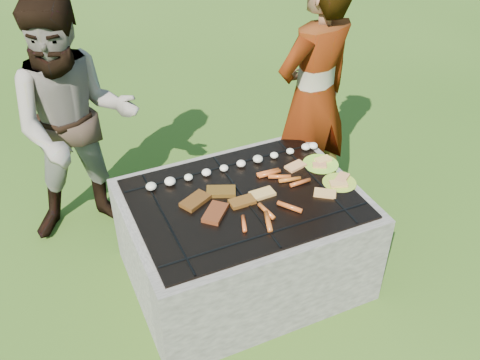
# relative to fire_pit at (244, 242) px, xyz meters

# --- Properties ---
(lawn) EXTENTS (60.00, 60.00, 0.00)m
(lawn) POSITION_rel_fire_pit_xyz_m (0.00, 0.00, -0.28)
(lawn) COLOR #274711
(lawn) RESTS_ON ground
(fire_pit) EXTENTS (1.30, 1.00, 0.62)m
(fire_pit) POSITION_rel_fire_pit_xyz_m (0.00, 0.00, 0.00)
(fire_pit) COLOR gray
(fire_pit) RESTS_ON ground
(mushrooms) EXTENTS (1.11, 0.07, 0.05)m
(mushrooms) POSITION_rel_fire_pit_xyz_m (0.07, 0.28, 0.35)
(mushrooms) COLOR beige
(mushrooms) RESTS_ON fire_pit
(pork_slabs) EXTENTS (0.39, 0.33, 0.02)m
(pork_slabs) POSITION_rel_fire_pit_xyz_m (-0.16, 0.02, 0.34)
(pork_slabs) COLOR brown
(pork_slabs) RESTS_ON fire_pit
(sausages) EXTENTS (0.54, 0.49, 0.03)m
(sausages) POSITION_rel_fire_pit_xyz_m (0.17, -0.06, 0.34)
(sausages) COLOR orange
(sausages) RESTS_ON fire_pit
(bread_on_grate) EXTENTS (0.46, 0.41, 0.02)m
(bread_on_grate) POSITION_rel_fire_pit_xyz_m (0.29, -0.02, 0.34)
(bread_on_grate) COLOR tan
(bread_on_grate) RESTS_ON fire_pit
(plate_far) EXTENTS (0.28, 0.28, 0.03)m
(plate_far) POSITION_rel_fire_pit_xyz_m (0.56, 0.11, 0.33)
(plate_far) COLOR #B8DB34
(plate_far) RESTS_ON fire_pit
(plate_near) EXTENTS (0.23, 0.23, 0.03)m
(plate_near) POSITION_rel_fire_pit_xyz_m (0.56, -0.10, 0.33)
(plate_near) COLOR #BED132
(plate_near) RESTS_ON fire_pit
(cook) EXTENTS (0.68, 0.52, 1.66)m
(cook) POSITION_rel_fire_pit_xyz_m (0.73, 0.51, 0.55)
(cook) COLOR gray
(cook) RESTS_ON ground
(bystander) EXTENTS (0.84, 0.69, 1.59)m
(bystander) POSITION_rel_fire_pit_xyz_m (-0.72, 0.86, 0.51)
(bystander) COLOR gray
(bystander) RESTS_ON ground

